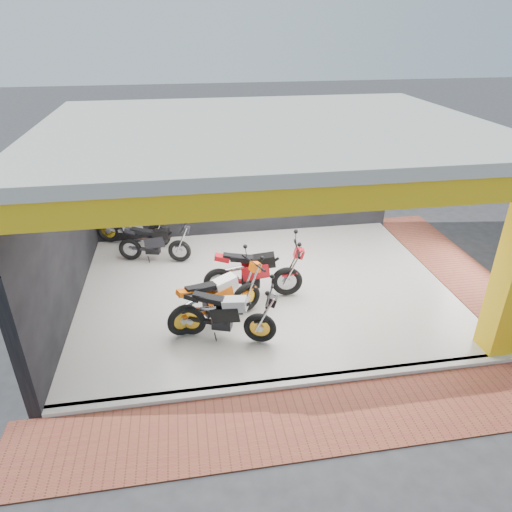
# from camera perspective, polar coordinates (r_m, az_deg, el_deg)

# --- Properties ---
(ground) EXTENTS (80.00, 80.00, 0.00)m
(ground) POSITION_cam_1_polar(r_m,az_deg,el_deg) (8.68, 3.48, -11.21)
(ground) COLOR #2D2D30
(ground) RESTS_ON ground
(showroom_floor) EXTENTS (8.00, 6.00, 0.10)m
(showroom_floor) POSITION_cam_1_polar(r_m,az_deg,el_deg) (10.25, 1.08, -4.10)
(showroom_floor) COLOR white
(showroom_floor) RESTS_ON ground
(showroom_ceiling) EXTENTS (8.40, 6.40, 0.20)m
(showroom_ceiling) POSITION_cam_1_polar(r_m,az_deg,el_deg) (8.92, 1.28, 15.72)
(showroom_ceiling) COLOR beige
(showroom_ceiling) RESTS_ON corner_column
(back_wall) EXTENTS (8.20, 0.20, 3.50)m
(back_wall) POSITION_cam_1_polar(r_m,az_deg,el_deg) (12.35, -1.47, 10.19)
(back_wall) COLOR black
(back_wall) RESTS_ON ground
(left_wall) EXTENTS (0.20, 6.20, 3.50)m
(left_wall) POSITION_cam_1_polar(r_m,az_deg,el_deg) (9.66, -23.53, 2.78)
(left_wall) COLOR black
(left_wall) RESTS_ON ground
(header_beam_front) EXTENTS (8.40, 0.30, 0.40)m
(header_beam_front) POSITION_cam_1_polar(r_m,az_deg,el_deg) (6.19, 6.36, 7.31)
(header_beam_front) COLOR yellow
(header_beam_front) RESTS_ON corner_column
(header_beam_right) EXTENTS (0.30, 6.40, 0.40)m
(header_beam_right) POSITION_cam_1_polar(r_m,az_deg,el_deg) (10.47, 23.99, 13.54)
(header_beam_right) COLOR yellow
(header_beam_right) RESTS_ON corner_column
(floor_kerb) EXTENTS (8.00, 0.20, 0.10)m
(floor_kerb) POSITION_cam_1_polar(r_m,az_deg,el_deg) (7.89, 5.15, -15.47)
(floor_kerb) COLOR white
(floor_kerb) RESTS_ON ground
(paver_front) EXTENTS (9.00, 1.40, 0.03)m
(paver_front) POSITION_cam_1_polar(r_m,az_deg,el_deg) (7.39, 6.68, -19.71)
(paver_front) COLOR brown
(paver_front) RESTS_ON ground
(paver_right) EXTENTS (1.40, 7.00, 0.03)m
(paver_right) POSITION_cam_1_polar(r_m,az_deg,el_deg) (12.00, 24.27, -1.93)
(paver_right) COLOR brown
(paver_right) RESTS_ON ground
(moto_hero) EXTENTS (2.27, 1.60, 1.31)m
(moto_hero) POSITION_cam_1_polar(r_m,az_deg,el_deg) (9.04, -1.26, -3.57)
(moto_hero) COLOR #FF630A
(moto_hero) RESTS_ON showroom_floor
(moto_row_a) EXTENTS (2.17, 1.39, 1.25)m
(moto_row_a) POSITION_cam_1_polar(r_m,az_deg,el_deg) (8.23, 0.50, -7.30)
(moto_row_a) COLOR black
(moto_row_a) RESTS_ON showroom_floor
(moto_row_b) EXTENTS (2.31, 1.10, 1.36)m
(moto_row_b) POSITION_cam_1_polar(r_m,az_deg,el_deg) (9.59, 3.94, -1.51)
(moto_row_b) COLOR red
(moto_row_b) RESTS_ON showroom_floor
(moto_row_c) EXTENTS (2.32, 1.53, 1.33)m
(moto_row_c) POSITION_cam_1_polar(r_m,az_deg,el_deg) (11.97, -12.22, 3.96)
(moto_row_c) COLOR #A9ABB0
(moto_row_c) RESTS_ON showroom_floor
(moto_row_d) EXTENTS (2.01, 1.13, 1.16)m
(moto_row_d) POSITION_cam_1_polar(r_m,az_deg,el_deg) (11.14, -9.64, 1.90)
(moto_row_d) COLOR black
(moto_row_d) RESTS_ON showroom_floor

